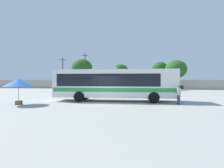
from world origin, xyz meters
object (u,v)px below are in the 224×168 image
object	(u,v)px
utility_pole_near	(85,70)
roadside_tree_midleft	(120,71)
coach_bus_white_green	(113,83)
roadside_tree_left	(82,68)
parked_car_leftmost_red	(79,86)
utility_pole_far	(63,72)
roadside_tree_right	(176,69)
roadside_tree_midright	(160,68)
parked_car_rightmost_black	(170,86)
parked_car_third_red	(139,86)
attendant_by_bus_door	(179,94)
vendor_umbrella_near_gate_blue	(18,83)
parked_car_second_black	(110,86)

from	to	relation	value
utility_pole_near	roadside_tree_midleft	size ratio (longest dim) A/B	1.43
coach_bus_white_green	roadside_tree_left	distance (m)	32.66
parked_car_leftmost_red	utility_pole_near	distance (m)	7.88
coach_bus_white_green	roadside_tree_left	world-z (taller)	roadside_tree_left
utility_pole_near	utility_pole_far	distance (m)	6.21
utility_pole_far	roadside_tree_right	distance (m)	28.82
roadside_tree_midright	parked_car_rightmost_black	bearing A→B (deg)	-82.72
parked_car_rightmost_black	parked_car_third_red	bearing A→B (deg)	179.42
attendant_by_bus_door	vendor_umbrella_near_gate_blue	distance (m)	14.19
parked_car_rightmost_black	utility_pole_far	world-z (taller)	utility_pole_far
vendor_umbrella_near_gate_blue	utility_pole_far	xyz separation A→B (m)	(-9.94, 30.33, 2.28)
parked_car_third_red	utility_pole_far	xyz separation A→B (m)	(-20.13, 6.97, 3.44)
parked_car_third_red	utility_pole_near	world-z (taller)	utility_pole_near
roadside_tree_midleft	roadside_tree_midright	distance (m)	10.26
parked_car_rightmost_black	utility_pole_far	size ratio (longest dim) A/B	0.57
parked_car_third_red	parked_car_rightmost_black	distance (m)	6.28
parked_car_second_black	roadside_tree_midleft	bearing A→B (deg)	84.24
parked_car_third_red	parked_car_second_black	bearing A→B (deg)	-177.57
parked_car_second_black	utility_pole_near	distance (m)	11.29
coach_bus_white_green	attendant_by_bus_door	bearing A→B (deg)	-13.79
parked_car_second_black	parked_car_rightmost_black	size ratio (longest dim) A/B	1.00
parked_car_leftmost_red	utility_pole_near	xyz separation A→B (m)	(-0.86, 6.77, 3.94)
attendant_by_bus_door	roadside_tree_left	world-z (taller)	roadside_tree_left
utility_pole_far	parked_car_leftmost_red	bearing A→B (deg)	-44.07
utility_pole_near	roadside_tree_right	size ratio (longest dim) A/B	1.31
utility_pole_far	roadside_tree_left	size ratio (longest dim) A/B	1.02
parked_car_second_black	parked_car_leftmost_red	bearing A→B (deg)	176.71
coach_bus_white_green	utility_pole_far	xyz separation A→B (m)	(-17.75, 26.35, 2.36)
parked_car_rightmost_black	roadside_tree_midleft	xyz separation A→B (m)	(-11.40, 9.83, 3.60)
parked_car_third_red	utility_pole_near	distance (m)	16.05
vendor_umbrella_near_gate_blue	parked_car_third_red	world-z (taller)	vendor_umbrella_near_gate_blue
vendor_umbrella_near_gate_blue	parked_car_third_red	bearing A→B (deg)	66.45
vendor_umbrella_near_gate_blue	parked_car_second_black	world-z (taller)	vendor_umbrella_near_gate_blue
vendor_umbrella_near_gate_blue	parked_car_rightmost_black	size ratio (longest dim) A/B	0.55
utility_pole_far	roadside_tree_midright	xyz separation A→B (m)	(25.22, 2.18, 0.83)
coach_bus_white_green	roadside_tree_midleft	size ratio (longest dim) A/B	1.97
parked_car_second_black	roadside_tree_midleft	size ratio (longest dim) A/B	0.73
coach_bus_white_green	roadside_tree_left	size ratio (longest dim) A/B	1.57
parked_car_leftmost_red	parked_car_second_black	bearing A→B (deg)	-3.29
attendant_by_bus_door	parked_car_second_black	bearing A→B (deg)	115.61
coach_bus_white_green	parked_car_third_red	world-z (taller)	coach_bus_white_green
utility_pole_near	roadside_tree_left	size ratio (longest dim) A/B	1.14
coach_bus_white_green	parked_car_second_black	xyz separation A→B (m)	(-3.76, 19.12, -1.05)
parked_car_leftmost_red	roadside_tree_right	bearing A→B (deg)	17.98
parked_car_third_red	utility_pole_far	bearing A→B (deg)	160.91
utility_pole_far	utility_pole_near	bearing A→B (deg)	-0.50
attendant_by_bus_door	parked_car_rightmost_black	distance (m)	20.98
parked_car_leftmost_red	roadside_tree_right	size ratio (longest dim) A/B	0.59
utility_pole_near	roadside_tree_midleft	distance (m)	9.27
coach_bus_white_green	parked_car_leftmost_red	distance (m)	22.29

